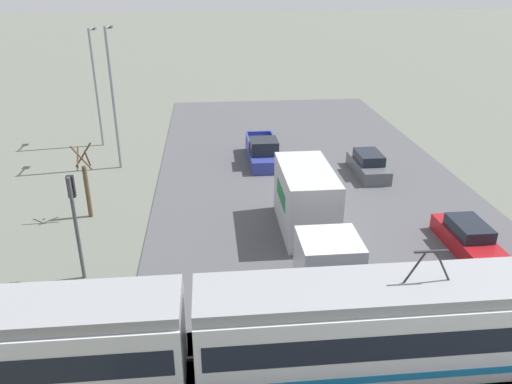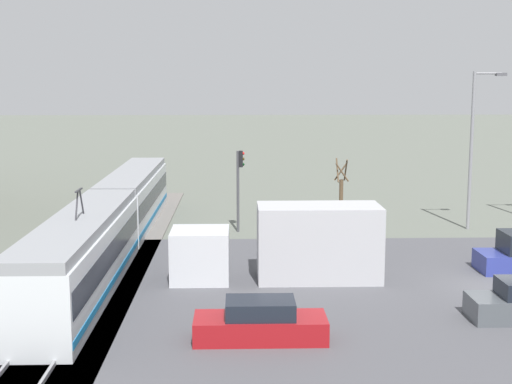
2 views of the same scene
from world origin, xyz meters
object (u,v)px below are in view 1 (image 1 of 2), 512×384
object	(u,v)px
sedan_car_0	(368,165)
traffic_light_pole	(75,213)
box_truck	(310,212)
street_lamp_near_crossing	(96,80)
sedan_car_1	(467,238)
pickup_truck	(263,152)
light_rail_tram	(189,338)
street_tree	(86,184)
street_lamp_mid_block	(113,90)

from	to	relation	value
sedan_car_0	traffic_light_pole	xyz separation A→B (m)	(16.18, 10.68, 2.43)
box_truck	street_lamp_near_crossing	size ratio (longest dim) A/B	1.05
box_truck	street_lamp_near_crossing	xyz separation A→B (m)	(13.11, -16.88, 3.41)
sedan_car_1	street_lamp_near_crossing	xyz separation A→B (m)	(20.55, -18.44, 4.36)
pickup_truck	sedan_car_0	bearing A→B (deg)	155.58
light_rail_tram	sedan_car_1	distance (m)	14.99
light_rail_tram	pickup_truck	xyz separation A→B (m)	(-4.60, -20.27, -0.88)
pickup_truck	box_truck	bearing A→B (deg)	95.34
sedan_car_0	box_truck	bearing A→B (deg)	56.48
sedan_car_0	street_lamp_near_crossing	size ratio (longest dim) A/B	0.51
box_truck	street_tree	bearing A→B (deg)	-18.90
box_truck	traffic_light_pole	size ratio (longest dim) A/B	1.92
box_truck	traffic_light_pole	distance (m)	10.89
pickup_truck	sedan_car_1	distance (m)	15.62
pickup_truck	street_lamp_mid_block	world-z (taller)	street_lamp_mid_block
traffic_light_pole	street_tree	xyz separation A→B (m)	(0.96, -6.13, -1.22)
light_rail_tram	street_lamp_mid_block	xyz separation A→B (m)	(5.31, -20.46, 3.67)
sedan_car_1	street_lamp_near_crossing	world-z (taller)	street_lamp_near_crossing
sedan_car_0	street_tree	distance (m)	17.77
sedan_car_1	street_lamp_mid_block	size ratio (longest dim) A/B	0.48
pickup_truck	street_lamp_near_crossing	world-z (taller)	street_lamp_near_crossing
box_truck	street_lamp_mid_block	size ratio (longest dim) A/B	0.98
traffic_light_pole	street_lamp_mid_block	size ratio (longest dim) A/B	0.51
light_rail_tram	pickup_truck	distance (m)	20.81
light_rail_tram	traffic_light_pole	bearing A→B (deg)	-53.35
sedan_car_0	street_lamp_near_crossing	world-z (taller)	street_lamp_near_crossing
pickup_truck	street_tree	distance (m)	12.95
sedan_car_0	street_lamp_near_crossing	xyz separation A→B (m)	(18.74, -8.39, 4.32)
sedan_car_1	street_lamp_near_crossing	size ratio (longest dim) A/B	0.51
pickup_truck	sedan_car_1	bearing A→B (deg)	123.04
traffic_light_pole	street_tree	distance (m)	6.32
traffic_light_pole	street_lamp_mid_block	xyz separation A→B (m)	(0.43, -13.91, 2.19)
sedan_car_1	street_lamp_mid_block	distance (m)	23.19
street_lamp_near_crossing	box_truck	bearing A→B (deg)	127.85
box_truck	sedan_car_1	distance (m)	7.66
pickup_truck	street_lamp_near_crossing	distance (m)	13.84
box_truck	street_lamp_mid_block	distance (m)	16.49
sedan_car_0	traffic_light_pole	distance (m)	19.54
pickup_truck	traffic_light_pole	distance (m)	16.84
sedan_car_0	sedan_car_1	distance (m)	10.21
sedan_car_1	street_lamp_mid_block	bearing A→B (deg)	144.21
traffic_light_pole	street_lamp_mid_block	distance (m)	14.09
light_rail_tram	box_truck	distance (m)	10.43
box_truck	sedan_car_1	xyz separation A→B (m)	(-7.44, 1.56, -0.96)
street_lamp_near_crossing	sedan_car_1	bearing A→B (deg)	138.10
light_rail_tram	street_lamp_near_crossing	bearing A→B (deg)	-73.82
traffic_light_pole	street_lamp_near_crossing	xyz separation A→B (m)	(2.56, -19.07, 1.89)
light_rail_tram	street_lamp_near_crossing	size ratio (longest dim) A/B	3.45
street_tree	traffic_light_pole	bearing A→B (deg)	98.88
box_truck	sedan_car_1	world-z (taller)	box_truck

